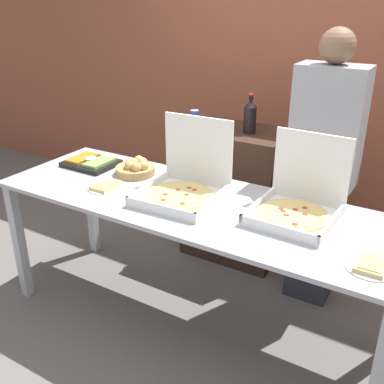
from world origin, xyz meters
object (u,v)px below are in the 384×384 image
at_px(bread_basket, 136,168).
at_px(paper_plate_front_left, 371,265).
at_px(pizza_box_near_right, 298,203).
at_px(person_guest_cap, 322,171).
at_px(veggie_tray, 91,162).
at_px(pizza_box_far_left, 184,184).
at_px(soda_can_silver, 252,116).
at_px(soda_bottle, 250,116).
at_px(paper_plate_front_center, 106,186).
at_px(soda_can_colored, 195,119).

bearing_deg(bread_basket, paper_plate_front_left, -12.78).
bearing_deg(pizza_box_near_right, person_guest_cap, 95.10).
bearing_deg(veggie_tray, pizza_box_far_left, -7.42).
bearing_deg(pizza_box_far_left, bread_basket, 160.57).
distance_m(pizza_box_far_left, soda_can_silver, 1.08).
height_order(pizza_box_far_left, soda_bottle, soda_bottle).
bearing_deg(pizza_box_far_left, veggie_tray, 169.73).
relative_size(pizza_box_far_left, paper_plate_front_center, 2.13).
bearing_deg(paper_plate_front_left, soda_can_colored, 145.59).
distance_m(paper_plate_front_left, soda_bottle, 1.51).
xyz_separation_m(bread_basket, person_guest_cap, (1.04, 0.50, 0.02)).
bearing_deg(soda_bottle, pizza_box_far_left, -90.22).
bearing_deg(pizza_box_near_right, paper_plate_front_left, -33.15).
bearing_deg(soda_can_colored, person_guest_cap, -8.71).
xyz_separation_m(pizza_box_near_right, pizza_box_far_left, (-0.62, -0.09, 0.00)).
bearing_deg(soda_can_silver, pizza_box_near_right, -54.61).
relative_size(paper_plate_front_left, soda_can_colored, 1.77).
distance_m(paper_plate_front_left, bread_basket, 1.53).
bearing_deg(soda_can_colored, pizza_box_far_left, -62.96).
bearing_deg(soda_can_colored, pizza_box_near_right, -34.18).
height_order(pizza_box_far_left, soda_can_silver, pizza_box_far_left).
xyz_separation_m(paper_plate_front_center, person_guest_cap, (1.05, 0.77, 0.05)).
xyz_separation_m(paper_plate_front_left, bread_basket, (-1.49, 0.34, 0.03)).
bearing_deg(soda_can_colored, bread_basket, -93.79).
distance_m(paper_plate_front_center, person_guest_cap, 1.30).
height_order(pizza_box_near_right, paper_plate_front_center, pizza_box_near_right).
bearing_deg(paper_plate_front_center, veggie_tray, 144.55).
xyz_separation_m(pizza_box_far_left, paper_plate_front_left, (1.05, -0.21, -0.06)).
xyz_separation_m(paper_plate_front_center, bread_basket, (0.02, 0.27, 0.03)).
bearing_deg(paper_plate_front_center, bread_basket, 86.67).
xyz_separation_m(pizza_box_near_right, soda_can_colored, (-1.02, 0.70, 0.15)).
bearing_deg(soda_can_silver, bread_basket, -111.46).
relative_size(pizza_box_near_right, soda_can_colored, 3.50).
bearing_deg(paper_plate_front_center, person_guest_cap, 36.21).
bearing_deg(soda_bottle, veggie_tray, -136.74).
xyz_separation_m(pizza_box_near_right, veggie_tray, (-1.42, 0.01, -0.05)).
xyz_separation_m(paper_plate_front_left, soda_can_silver, (-1.12, 1.28, 0.21)).
xyz_separation_m(pizza_box_near_right, soda_bottle, (-0.62, 0.76, 0.20)).
bearing_deg(paper_plate_front_left, paper_plate_front_center, 177.30).
relative_size(pizza_box_far_left, paper_plate_front_left, 2.11).
xyz_separation_m(soda_bottle, soda_can_colored, (-0.40, -0.07, -0.06)).
relative_size(pizza_box_far_left, soda_can_colored, 3.73).
relative_size(paper_plate_front_center, soda_can_colored, 1.75).
height_order(pizza_box_near_right, pizza_box_far_left, pizza_box_far_left).
xyz_separation_m(pizza_box_far_left, soda_can_colored, (-0.40, 0.79, 0.14)).
relative_size(veggie_tray, soda_bottle, 1.21).
distance_m(pizza_box_far_left, soda_can_colored, 0.89).
bearing_deg(soda_can_silver, veggie_tray, -126.63).
height_order(pizza_box_near_right, bread_basket, pizza_box_near_right).
xyz_separation_m(pizza_box_near_right, person_guest_cap, (-0.03, 0.54, -0.01)).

